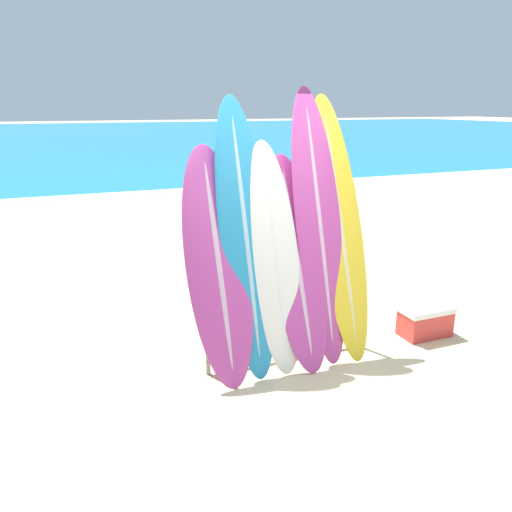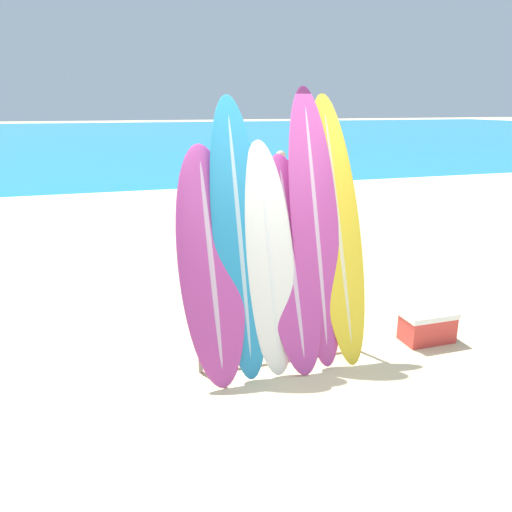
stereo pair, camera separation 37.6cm
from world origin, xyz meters
name	(u,v)px [view 2 (the right image)]	position (x,y,z in m)	size (l,w,h in m)	color
ground_plane	(320,381)	(0.00, 0.00, 0.00)	(160.00, 160.00, 0.00)	#CCB789
ocean_water	(118,135)	(0.00, 40.04, 0.00)	(120.00, 60.00, 0.01)	teal
surfboard_rack	(281,318)	(-0.21, 0.48, 0.44)	(1.62, 0.04, 0.82)	gray
surfboard_slot_0	(211,263)	(-0.86, 0.54, 1.04)	(0.59, 0.90, 2.08)	#B23D8E
surfboard_slot_1	(239,237)	(-0.58, 0.60, 1.25)	(0.49, 0.86, 2.50)	teal
surfboard_slot_2	(268,257)	(-0.32, 0.52, 1.05)	(0.49, 0.75, 2.10)	silver
surfboard_slot_3	(292,262)	(-0.09, 0.53, 0.98)	(0.54, 0.89, 1.96)	#B23D8E
surfboard_slot_4	(315,226)	(0.18, 0.60, 1.29)	(0.49, 0.88, 2.59)	#B23D8E
surfboard_slot_5	(337,227)	(0.42, 0.62, 1.26)	(0.49, 1.01, 2.52)	yellow
person_near_water	(280,185)	(1.74, 5.83, 0.83)	(0.25, 0.26, 1.53)	beige
person_mid_beach	(236,215)	(-0.05, 2.67, 0.98)	(0.31, 0.26, 1.80)	beige
cooler_box	(427,326)	(1.41, 0.41, 0.17)	(0.55, 0.31, 0.33)	red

